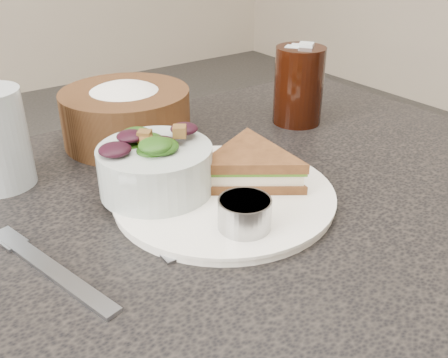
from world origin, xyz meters
TOP-DOWN VIEW (x-y plane):
  - dinner_plate at (0.01, -0.00)m, footprint 0.27×0.27m
  - sandwich at (0.05, 0.00)m, footprint 0.22×0.22m
  - salad_bowl at (-0.06, 0.05)m, footprint 0.18×0.18m
  - dressing_ramekin at (-0.02, -0.08)m, footprint 0.07×0.07m
  - orange_wedge at (0.02, 0.07)m, footprint 0.09×0.09m
  - fork at (-0.22, -0.02)m, footprint 0.06×0.18m
  - knife at (-0.11, 0.01)m, footprint 0.01×0.17m
  - bread_basket at (-0.01, 0.24)m, footprint 0.26×0.26m
  - cola_glass at (0.27, 0.14)m, footprint 0.11×0.11m

SIDE VIEW (x-z plane):
  - knife at x=-0.11m, z-range 0.75..0.75m
  - fork at x=-0.22m, z-range 0.75..0.75m
  - dinner_plate at x=0.01m, z-range 0.75..0.76m
  - orange_wedge at x=0.02m, z-range 0.76..0.79m
  - dressing_ramekin at x=-0.02m, z-range 0.76..0.80m
  - sandwich at x=0.05m, z-range 0.76..0.80m
  - salad_bowl at x=-0.06m, z-range 0.76..0.84m
  - bread_basket at x=-0.01m, z-range 0.75..0.86m
  - cola_glass at x=0.27m, z-range 0.75..0.89m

